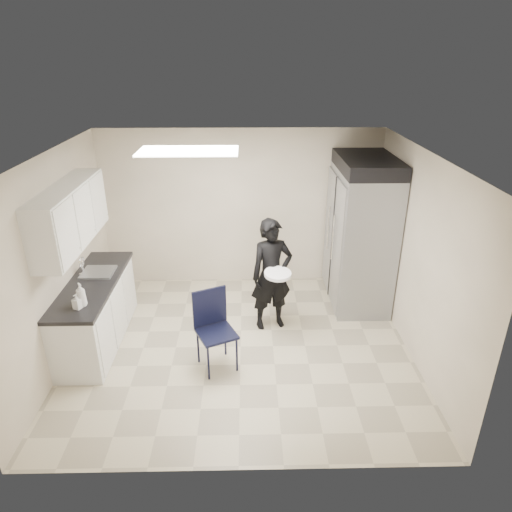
{
  "coord_description": "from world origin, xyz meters",
  "views": [
    {
      "loc": [
        0.1,
        -5.14,
        3.68
      ],
      "look_at": [
        0.21,
        0.2,
        1.26
      ],
      "focal_mm": 32.0,
      "sensor_mm": 36.0,
      "label": 1
    }
  ],
  "objects_px": {
    "lower_counter": "(96,313)",
    "commercial_fridge": "(360,239)",
    "folding_chair": "(216,334)",
    "man_tuxedo": "(272,275)"
  },
  "relations": [
    {
      "from": "lower_counter",
      "to": "commercial_fridge",
      "type": "relative_size",
      "value": 0.9
    },
    {
      "from": "lower_counter",
      "to": "man_tuxedo",
      "type": "height_order",
      "value": "man_tuxedo"
    },
    {
      "from": "lower_counter",
      "to": "commercial_fridge",
      "type": "height_order",
      "value": "commercial_fridge"
    },
    {
      "from": "man_tuxedo",
      "to": "commercial_fridge",
      "type": "bearing_deg",
      "value": 11.99
    },
    {
      "from": "lower_counter",
      "to": "commercial_fridge",
      "type": "bearing_deg",
      "value": 15.88
    },
    {
      "from": "lower_counter",
      "to": "folding_chair",
      "type": "height_order",
      "value": "folding_chair"
    },
    {
      "from": "commercial_fridge",
      "to": "folding_chair",
      "type": "bearing_deg",
      "value": -141.43
    },
    {
      "from": "folding_chair",
      "to": "man_tuxedo",
      "type": "bearing_deg",
      "value": 27.98
    },
    {
      "from": "commercial_fridge",
      "to": "lower_counter",
      "type": "bearing_deg",
      "value": -164.12
    },
    {
      "from": "man_tuxedo",
      "to": "folding_chair",
      "type": "bearing_deg",
      "value": -143.16
    }
  ]
}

